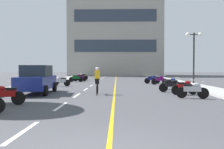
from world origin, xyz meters
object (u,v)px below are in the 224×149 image
(parked_car_near, at_px, (37,79))
(motorcycle_13, at_px, (82,76))
(motorcycle_5, at_px, (172,85))
(street_lamp_mid, at_px, (194,46))
(motorcycle_6, at_px, (171,83))
(motorcycle_10, at_px, (76,78))
(motorcycle_11, at_px, (80,77))
(motorcycle_4, at_px, (185,87))
(motorcycle_3, at_px, (193,90))
(motorcycle_9, at_px, (152,79))
(motorcycle_8, at_px, (160,80))
(motorcycle_12, at_px, (81,77))
(motorcycle_7, at_px, (61,81))
(cyclist_rider, at_px, (97,80))
(motorcycle_2, at_px, (5,94))

(parked_car_near, xyz_separation_m, motorcycle_13, (0.19, 18.34, -0.44))
(parked_car_near, height_order, motorcycle_5, parked_car_near)
(street_lamp_mid, height_order, motorcycle_5, street_lamp_mid)
(motorcycle_6, relative_size, motorcycle_10, 0.96)
(motorcycle_11, bearing_deg, motorcycle_4, -58.71)
(motorcycle_3, bearing_deg, motorcycle_10, 121.11)
(motorcycle_3, bearing_deg, motorcycle_9, 91.53)
(motorcycle_9, distance_m, motorcycle_11, 9.41)
(motorcycle_8, bearing_deg, street_lamp_mid, -41.61)
(motorcycle_5, height_order, motorcycle_6, same)
(motorcycle_4, relative_size, motorcycle_10, 1.00)
(motorcycle_9, height_order, motorcycle_12, same)
(motorcycle_5, relative_size, motorcycle_11, 1.03)
(motorcycle_7, bearing_deg, motorcycle_5, -30.09)
(motorcycle_7, bearing_deg, motorcycle_3, -42.46)
(street_lamp_mid, distance_m, motorcycle_5, 6.72)
(motorcycle_12, bearing_deg, motorcycle_13, 93.49)
(motorcycle_5, xyz_separation_m, cyclist_rider, (-4.96, -1.33, 0.41))
(cyclist_rider, bearing_deg, motorcycle_12, 102.34)
(motorcycle_2, height_order, motorcycle_5, same)
(motorcycle_6, bearing_deg, motorcycle_2, -139.15)
(motorcycle_2, bearing_deg, street_lamp_mid, 42.41)
(motorcycle_7, xyz_separation_m, motorcycle_12, (0.26, 9.98, 0.00))
(motorcycle_3, relative_size, motorcycle_8, 0.99)
(parked_car_near, xyz_separation_m, motorcycle_6, (9.32, 3.22, -0.44))
(motorcycle_5, distance_m, motorcycle_12, 17.34)
(motorcycle_4, height_order, motorcycle_7, same)
(motorcycle_2, relative_size, motorcycle_13, 1.02)
(motorcycle_7, bearing_deg, motorcycle_2, -89.29)
(motorcycle_10, distance_m, motorcycle_12, 3.53)
(motorcycle_7, height_order, cyclist_rider, cyclist_rider)
(motorcycle_5, distance_m, cyclist_rider, 5.16)
(street_lamp_mid, bearing_deg, motorcycle_13, 134.05)
(motorcycle_7, xyz_separation_m, motorcycle_10, (0.21, 6.44, 0.00))
(motorcycle_2, distance_m, motorcycle_5, 10.40)
(motorcycle_4, xyz_separation_m, motorcycle_10, (-9.05, 13.03, 0.00))
(motorcycle_2, xyz_separation_m, motorcycle_8, (9.21, 13.11, 0.00))
(motorcycle_2, xyz_separation_m, motorcycle_13, (-0.01, 23.01, 0.00))
(motorcycle_2, height_order, motorcycle_12, same)
(motorcycle_8, relative_size, motorcycle_10, 1.00)
(motorcycle_13, bearing_deg, motorcycle_12, -86.51)
(motorcycle_5, distance_m, motorcycle_9, 8.83)
(motorcycle_11, distance_m, cyclist_rider, 14.79)
(motorcycle_5, xyz_separation_m, motorcycle_9, (0.03, 8.83, 0.00))
(motorcycle_5, bearing_deg, motorcycle_13, 116.69)
(motorcycle_2, height_order, motorcycle_11, same)
(motorcycle_3, relative_size, motorcycle_12, 1.01)
(motorcycle_4, height_order, motorcycle_10, same)
(motorcycle_12, height_order, motorcycle_13, same)
(motorcycle_6, bearing_deg, motorcycle_3, -91.02)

